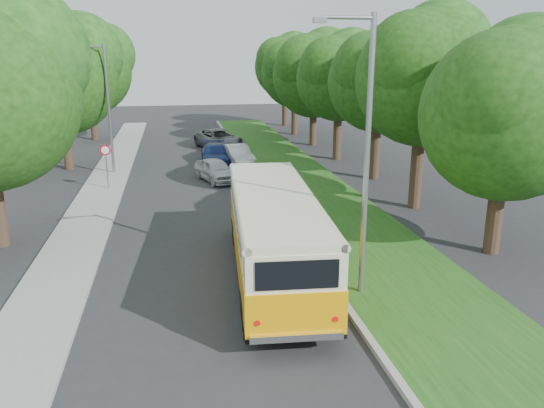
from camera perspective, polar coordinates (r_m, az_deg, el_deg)
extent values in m
plane|color=#2B2B2E|center=(17.73, -6.66, -7.35)|extent=(120.00, 120.00, 0.00)
cube|color=gray|center=(22.83, 1.48, -1.69)|extent=(0.20, 70.00, 0.15)
cube|color=#1D4D14|center=(23.41, 7.11, -1.38)|extent=(4.50, 70.00, 0.13)
cube|color=gray|center=(22.70, -19.77, -2.79)|extent=(2.20, 70.00, 0.12)
cylinder|color=#332319|center=(20.40, 22.91, -0.43)|extent=(0.56, 0.56, 3.35)
sphere|color=#173E0E|center=(19.81, 23.93, 8.72)|extent=(5.85, 5.85, 5.85)
sphere|color=#173E0E|center=(20.79, 25.78, 12.04)|extent=(4.38, 4.38, 4.38)
sphere|color=#173E0E|center=(18.65, 23.17, 10.71)|extent=(4.09, 4.09, 4.09)
cylinder|color=#332319|center=(25.27, 15.32, 4.29)|extent=(0.56, 0.56, 4.26)
sphere|color=#173E0E|center=(24.83, 15.97, 12.85)|extent=(5.98, 5.98, 5.98)
sphere|color=#173E0E|center=(25.82, 17.74, 15.47)|extent=(4.49, 4.49, 4.49)
sphere|color=#173E0E|center=(23.75, 14.91, 14.62)|extent=(4.19, 4.19, 4.19)
cylinder|color=#332319|center=(30.84, 11.07, 6.27)|extent=(0.56, 0.56, 3.95)
sphere|color=#173E0E|center=(30.47, 11.42, 12.81)|extent=(5.61, 5.61, 5.61)
sphere|color=#173E0E|center=(31.32, 12.87, 14.86)|extent=(4.21, 4.21, 4.21)
sphere|color=#173E0E|center=(29.48, 10.45, 14.13)|extent=(3.92, 3.92, 3.92)
cylinder|color=#332319|center=(36.31, 7.05, 7.79)|extent=(0.56, 0.56, 3.86)
sphere|color=#173E0E|center=(35.99, 7.24, 13.28)|extent=(5.64, 5.64, 5.64)
sphere|color=#173E0E|center=(36.80, 8.54, 15.05)|extent=(4.23, 4.23, 4.23)
sphere|color=#173E0E|center=(35.05, 6.27, 14.40)|extent=(3.95, 3.95, 3.95)
cylinder|color=#332319|center=(42.01, 4.44, 8.75)|extent=(0.56, 0.56, 3.58)
sphere|color=#173E0E|center=(41.72, 4.55, 13.58)|extent=(6.36, 6.36, 6.36)
sphere|color=#173E0E|center=(42.60, 5.86, 15.30)|extent=(4.77, 4.77, 4.77)
sphere|color=#173E0E|center=(40.69, 3.53, 14.66)|extent=(4.45, 4.45, 4.45)
cylinder|color=#332319|center=(47.76, 2.43, 9.70)|extent=(0.56, 0.56, 3.68)
sphere|color=#173E0E|center=(47.51, 2.48, 13.86)|extent=(5.91, 5.91, 5.91)
sphere|color=#173E0E|center=(48.30, 3.57, 15.28)|extent=(4.43, 4.43, 4.43)
sphere|color=#173E0E|center=(46.58, 1.60, 14.74)|extent=(4.14, 4.14, 4.14)
cylinder|color=#332319|center=(53.65, 1.39, 10.58)|extent=(0.56, 0.56, 4.05)
sphere|color=#173E0E|center=(53.44, 1.41, 14.50)|extent=(5.97, 5.97, 5.97)
sphere|color=#173E0E|center=(54.23, 2.41, 15.77)|extent=(4.48, 4.48, 4.48)
sphere|color=#173E0E|center=(52.52, 0.60, 15.29)|extent=(4.18, 4.18, 4.18)
sphere|color=#173E0E|center=(21.64, -25.71, 14.24)|extent=(5.10, 5.10, 5.10)
cylinder|color=#332319|center=(35.28, -21.23, 6.45)|extent=(0.56, 0.56, 3.68)
sphere|color=#173E0E|center=(34.93, -21.85, 12.45)|extent=(6.80, 6.80, 6.80)
sphere|color=#173E0E|center=(35.37, -19.92, 14.88)|extent=(5.10, 5.10, 5.10)
sphere|color=#173E0E|center=(34.29, -23.98, 13.62)|extent=(4.76, 4.76, 4.76)
cylinder|color=#332319|center=(47.03, -18.68, 8.79)|extent=(0.56, 0.56, 3.68)
sphere|color=#173E0E|center=(46.77, -19.09, 13.30)|extent=(6.80, 6.80, 6.80)
sphere|color=#173E0E|center=(47.27, -17.65, 15.09)|extent=(5.10, 5.10, 5.10)
sphere|color=#173E0E|center=(46.07, -20.63, 14.20)|extent=(4.76, 4.76, 4.76)
cylinder|color=gray|center=(15.04, 10.15, 4.28)|extent=(0.16, 0.16, 8.00)
cylinder|color=gray|center=(14.54, 8.18, 19.24)|extent=(1.40, 0.10, 0.10)
cube|color=gray|center=(14.32, 5.16, 19.10)|extent=(0.35, 0.16, 0.14)
cylinder|color=gray|center=(32.65, -17.12, 9.54)|extent=(0.16, 0.16, 7.50)
cylinder|color=gray|center=(32.58, -18.92, 15.74)|extent=(1.40, 0.10, 0.10)
cube|color=gray|center=(32.69, -20.26, 15.50)|extent=(0.35, 0.16, 0.14)
cylinder|color=gray|center=(29.07, -17.35, 3.82)|extent=(0.06, 0.06, 2.50)
cone|color=red|center=(28.87, -17.51, 5.55)|extent=(0.56, 0.02, 0.56)
cone|color=white|center=(28.85, -17.51, 5.54)|extent=(0.40, 0.02, 0.40)
imported|color=silver|center=(30.15, -6.07, 3.66)|extent=(2.56, 3.98, 1.26)
imported|color=silver|center=(34.27, -3.73, 5.23)|extent=(1.98, 4.13, 1.31)
imported|color=navy|center=(34.86, -6.12, 5.33)|extent=(1.91, 4.45, 1.28)
imported|color=#5C5E64|center=(40.45, -5.66, 6.95)|extent=(3.94, 5.83, 1.48)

